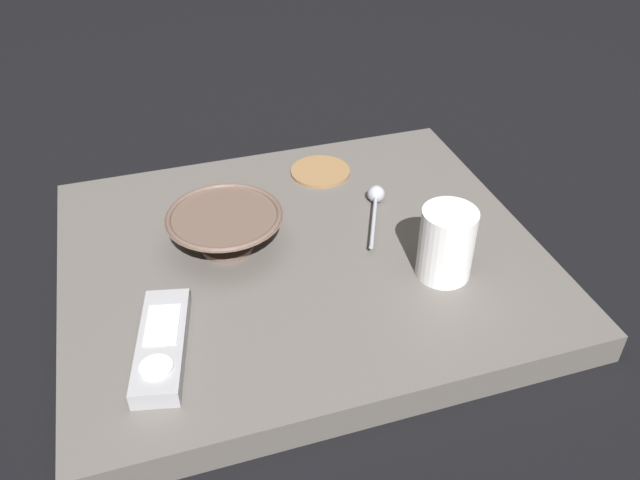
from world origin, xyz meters
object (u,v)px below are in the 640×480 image
object	(u,v)px
cereal_bowl	(226,228)
tv_remote_near	(162,345)
teaspoon	(376,198)
coffee_mug	(446,243)
drink_coaster	(320,171)

from	to	relation	value
cereal_bowl	tv_remote_near	xyz separation A→B (m)	(0.18, -0.11, -0.02)
tv_remote_near	teaspoon	bearing A→B (deg)	120.93
coffee_mug	drink_coaster	xyz separation A→B (m)	(-0.30, -0.08, -0.05)
tv_remote_near	drink_coaster	xyz separation A→B (m)	(-0.33, 0.30, -0.01)
coffee_mug	tv_remote_near	xyz separation A→B (m)	(0.03, -0.38, -0.04)
cereal_bowl	tv_remote_near	distance (m)	0.21
cereal_bowl	tv_remote_near	bearing A→B (deg)	-32.09
teaspoon	tv_remote_near	distance (m)	0.41
cereal_bowl	drink_coaster	xyz separation A→B (m)	(-0.15, 0.19, -0.03)
coffee_mug	teaspoon	bearing A→B (deg)	-171.04
cereal_bowl	coffee_mug	distance (m)	0.31
coffee_mug	teaspoon	size ratio (longest dim) A/B	0.72
cereal_bowl	coffee_mug	bearing A→B (deg)	61.47
cereal_bowl	coffee_mug	xyz separation A→B (m)	(0.15, 0.27, 0.02)
teaspoon	drink_coaster	distance (m)	0.13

